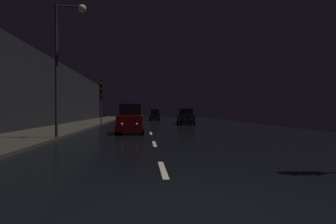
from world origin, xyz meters
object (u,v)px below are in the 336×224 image
at_px(car_parked_right_far, 186,117).
at_px(car_distant_taillights, 155,115).
at_px(traffic_light_far_left, 101,93).
at_px(streetlamp_overhead, 65,50).
at_px(car_approaching_headlights, 131,120).

relative_size(car_parked_right_far, car_distant_taillights, 1.00).
relative_size(traffic_light_far_left, streetlamp_overhead, 0.65).
bearing_deg(traffic_light_far_left, car_parked_right_far, 83.79).
bearing_deg(streetlamp_overhead, car_approaching_headlights, 51.56).
relative_size(traffic_light_far_left, car_distant_taillights, 1.32).
bearing_deg(car_approaching_headlights, streetlamp_overhead, -38.44).
bearing_deg(car_distant_taillights, car_approaching_headlights, 173.68).
relative_size(streetlamp_overhead, car_distant_taillights, 2.04).
xyz_separation_m(traffic_light_far_left, car_distant_taillights, (6.43, 14.71, -2.69)).
xyz_separation_m(traffic_light_far_left, streetlamp_overhead, (0.24, -14.54, 1.42)).
bearing_deg(car_approaching_headlights, car_distant_taillights, 173.68).
height_order(streetlamp_overhead, car_distant_taillights, streetlamp_overhead).
bearing_deg(car_approaching_headlights, car_parked_right_far, 152.49).
height_order(car_parked_right_far, car_distant_taillights, car_parked_right_far).
relative_size(streetlamp_overhead, car_parked_right_far, 2.04).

